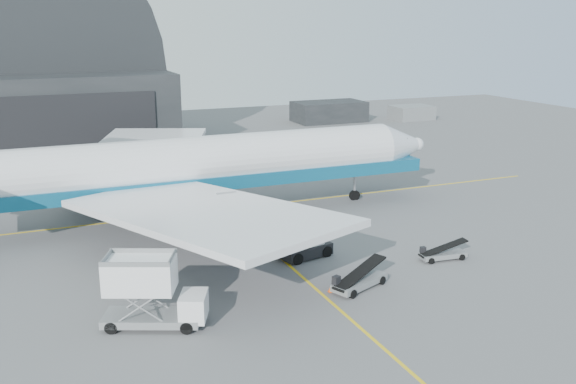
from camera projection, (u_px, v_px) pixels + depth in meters
name	position (u px, v px, depth m)	size (l,w,h in m)	color
ground	(300.00, 275.00, 51.18)	(200.00, 200.00, 0.00)	#565659
taxi_lines	(248.00, 229.00, 62.47)	(80.00, 42.12, 0.02)	yellow
distant_bldg_a	(329.00, 121.00, 129.52)	(14.00, 8.00, 4.00)	black
distant_bldg_b	(411.00, 119.00, 132.29)	(8.00, 6.00, 2.80)	gray
airliner	(188.00, 167.00, 64.23)	(55.85, 54.16, 19.60)	white
catering_truck	(150.00, 293.00, 42.04)	(7.25, 4.96, 4.68)	gray
pushback_tug	(305.00, 248.00, 55.09)	(4.90, 3.48, 2.06)	black
belt_loader_a	(359.00, 281.00, 48.46)	(5.25, 3.46, 1.99)	gray
belt_loader_b	(442.00, 254.00, 54.39)	(4.34, 1.82, 1.63)	gray
traffic_cone	(331.00, 289.00, 47.94)	(0.36, 0.36, 0.51)	#FD5008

